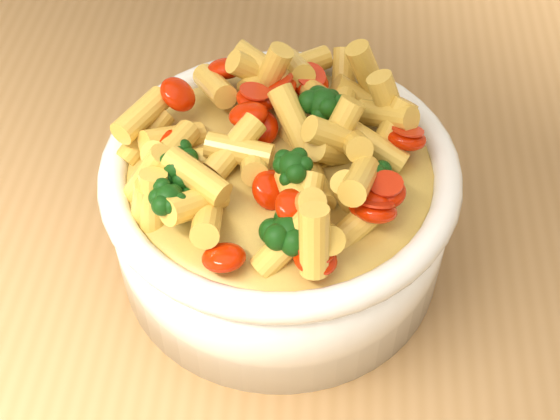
{
  "coord_description": "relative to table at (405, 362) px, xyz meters",
  "views": [
    {
      "loc": [
        -0.07,
        -0.31,
        1.32
      ],
      "look_at": [
        -0.1,
        0.02,
        0.95
      ],
      "focal_mm": 50.0,
      "sensor_mm": 36.0,
      "label": 1
    }
  ],
  "objects": [
    {
      "name": "serving_bowl",
      "position": [
        -0.1,
        0.02,
        0.15
      ],
      "size": [
        0.22,
        0.22,
        0.09
      ],
      "color": "white",
      "rests_on": "table"
    },
    {
      "name": "pasta_salad",
      "position": [
        -0.1,
        0.02,
        0.21
      ],
      "size": [
        0.17,
        0.17,
        0.04
      ],
      "color": "#FFCC50",
      "rests_on": "serving_bowl"
    },
    {
      "name": "table",
      "position": [
        0.0,
        0.0,
        0.0
      ],
      "size": [
        1.2,
        0.8,
        0.9
      ],
      "color": "#A77A47",
      "rests_on": "ground"
    }
  ]
}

